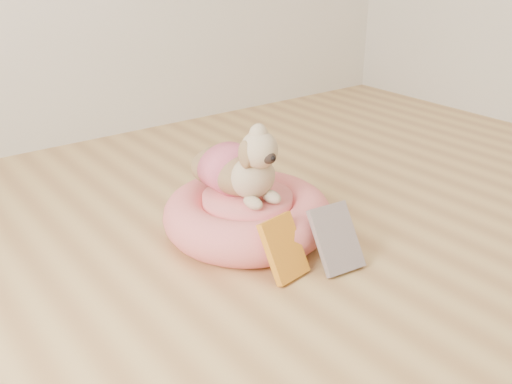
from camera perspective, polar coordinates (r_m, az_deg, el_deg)
floor at (r=1.56m, az=20.49°, el=-16.43°), size 4.50×4.50×0.00m
pet_bed at (r=2.03m, az=-0.85°, el=-2.31°), size 0.60×0.60×0.15m
dog at (r=1.95m, az=-1.69°, el=3.73°), size 0.27×0.39×0.29m
book_yellow at (r=1.78m, az=2.80°, el=-5.64°), size 0.15×0.13×0.19m
book_white at (r=1.85m, az=8.03°, el=-4.62°), size 0.16×0.16×0.19m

